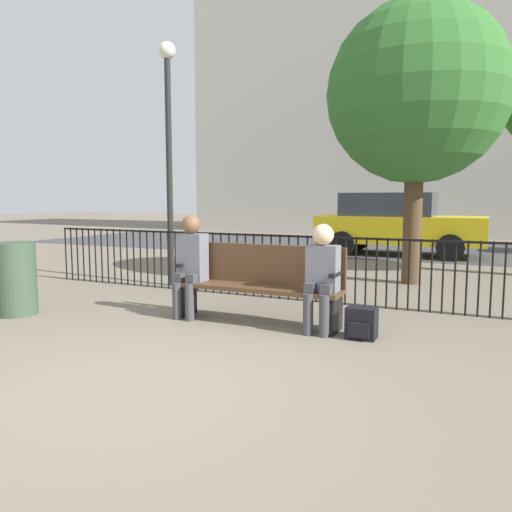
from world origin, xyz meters
TOP-DOWN VIEW (x-y plane):
  - ground_plane at (0.00, 0.00)m, footprint 80.00×80.00m
  - park_bench at (0.00, 2.32)m, footprint 2.04×0.45m
  - seated_person_0 at (-0.87, 2.19)m, footprint 0.34×0.39m
  - seated_person_1 at (0.81, 2.19)m, footprint 0.34×0.39m
  - backpack at (1.28, 2.13)m, footprint 0.31×0.27m
  - fence_railing at (-0.02, 3.69)m, footprint 9.01×0.03m
  - tree_0 at (1.24, 5.92)m, footprint 3.00×3.00m
  - lamp_post at (-2.42, 4.00)m, footprint 0.28×0.28m
  - street_surface at (0.00, 12.00)m, footprint 24.00×6.00m
  - parked_car_0 at (0.24, 10.41)m, footprint 4.20×1.94m
  - building_facade at (0.00, 20.00)m, footprint 20.00×6.00m
  - trash_bin at (-2.95, 1.36)m, footprint 0.50×0.50m

SIDE VIEW (x-z plane):
  - ground_plane at x=0.00m, z-range 0.00..0.00m
  - street_surface at x=0.00m, z-range 0.00..0.01m
  - backpack at x=1.28m, z-range 0.00..0.33m
  - trash_bin at x=-2.95m, z-range 0.00..0.92m
  - park_bench at x=0.00m, z-range 0.04..0.96m
  - fence_railing at x=-0.02m, z-range 0.08..1.03m
  - seated_person_1 at x=0.81m, z-range 0.09..1.28m
  - seated_person_0 at x=-0.87m, z-range 0.08..1.35m
  - parked_car_0 at x=0.24m, z-range 0.03..1.65m
  - lamp_post at x=-2.42m, z-range 0.61..4.60m
  - tree_0 at x=1.24m, z-range 0.84..5.56m
  - building_facade at x=0.00m, z-range 0.00..12.96m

